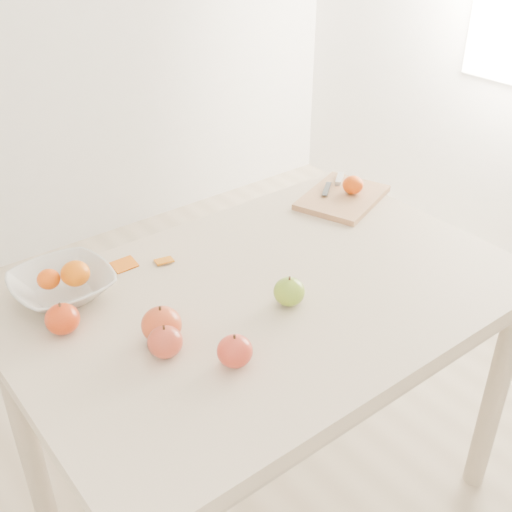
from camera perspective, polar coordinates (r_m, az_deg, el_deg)
ground at (r=2.04m, az=0.92°, el=-20.59°), size 3.50×3.50×0.00m
table at (r=1.58m, az=1.13°, el=-5.98°), size 1.20×0.80×0.75m
cutting_board at (r=1.94m, az=7.69°, el=5.18°), size 0.32×0.28×0.02m
board_tangerine at (r=1.93m, az=8.61°, el=6.27°), size 0.06×0.06×0.05m
fruit_bowl at (r=1.55m, az=-16.84°, el=-2.54°), size 0.23×0.23×0.06m
bowl_tangerine_near at (r=1.54m, az=-17.96°, el=-1.96°), size 0.05×0.05×0.05m
bowl_tangerine_far at (r=1.53m, az=-15.77°, el=-1.50°), size 0.07×0.07×0.06m
orange_peel_a at (r=1.64m, az=-11.61°, el=-0.88°), size 0.06×0.05×0.01m
orange_peel_b at (r=1.64m, az=-8.17°, el=-0.48°), size 0.05×0.04×0.01m
paring_knife at (r=2.00m, az=7.25°, el=6.67°), size 0.16×0.09×0.01m
apple_green at (r=1.46m, az=2.97°, el=-3.18°), size 0.07×0.07×0.07m
apple_red_a at (r=1.43m, az=-16.83°, el=-5.38°), size 0.07×0.07×0.07m
apple_red_c at (r=1.29m, az=-1.90°, el=-8.44°), size 0.07×0.07×0.07m
apple_red_d at (r=1.33m, az=-8.09°, el=-7.56°), size 0.07×0.07×0.07m
apple_red_b at (r=1.36m, az=-8.40°, el=-6.07°), size 0.09×0.09×0.08m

